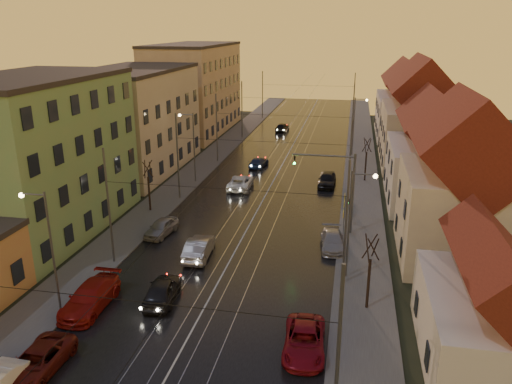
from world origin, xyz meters
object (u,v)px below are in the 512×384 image
Objects in this scene: parked_left_1 at (37,362)px; parked_right_1 at (332,241)px; street_lamp_3 at (356,121)px; parked_right_0 at (304,340)px; street_lamp_2 at (191,140)px; driving_car_4 at (282,127)px; street_lamp_0 at (46,241)px; street_lamp_1 at (354,214)px; parked_left_3 at (161,227)px; driving_car_1 at (199,248)px; driving_car_0 at (162,290)px; traffic_light_mast at (341,183)px; driving_car_2 at (240,182)px; parked_left_2 at (90,297)px; driving_car_3 at (259,162)px; parked_right_2 at (327,179)px.

parked_left_1 reaches higher than parked_right_1.
street_lamp_3 reaches higher than parked_right_0.
street_lamp_2 is 1.88× the size of driving_car_4.
street_lamp_0 reaches higher than parked_right_1.
street_lamp_0 is at bearing -156.28° from street_lamp_1.
parked_left_1 is 1.17× the size of parked_left_3.
driving_car_4 is (6.04, 58.56, -4.16)m from street_lamp_0.
driving_car_1 is 1.18× the size of parked_left_3.
street_lamp_0 is at bearing -148.41° from parked_right_1.
driving_car_0 is (6.14, 2.52, -4.12)m from street_lamp_0.
parked_right_1 is (-0.39, -3.15, -3.95)m from traffic_light_mast.
driving_car_2 is 14.39m from parked_left_3.
parked_left_2 is at bearing 78.61° from driving_car_2.
street_lamp_3 is (18.21, 44.00, 0.00)m from street_lamp_0.
parked_right_1 is at bearing 107.25° from street_lamp_1.
parked_right_0 is at bearing 111.47° from driving_car_3.
parked_left_1 is at bearing -86.51° from parked_left_2.
parked_right_2 is at bearing 5.14° from street_lamp_2.
parked_left_2 is at bearing 20.44° from street_lamp_0.
driving_car_3 is at bearing 82.85° from parked_left_2.
parked_right_0 is at bearing 106.94° from driving_car_2.
parked_right_0 is (9.25, -10.29, -0.11)m from driving_car_1.
street_lamp_0 is 1.11× the size of traffic_light_mast.
traffic_light_mast is at bearing 125.65° from driving_car_3.
parked_left_1 is at bearing -85.91° from street_lamp_2.
parked_right_1 is at bearing 83.12° from parked_right_0.
parked_right_2 is (15.30, 1.38, -4.10)m from street_lamp_2.
street_lamp_0 reaches higher than parked_right_0.
parked_left_1 is (-4.18, -14.77, -0.12)m from driving_car_1.
driving_car_2 is at bearing -12.97° from street_lamp_2.
street_lamp_2 reaches higher than parked_left_2.
traffic_light_mast is 44.15m from driving_car_4.
driving_car_3 is 0.88× the size of parked_left_1.
traffic_light_mast reaches higher than driving_car_3.
street_lamp_1 is 12.39m from driving_car_1.
parked_right_0 is (13.43, 4.47, 0.01)m from parked_left_1.
parked_right_1 is (10.75, -13.78, -0.08)m from driving_car_2.
driving_car_4 is 45.96m from parked_left_3.
parked_left_1 is 18.30m from parked_left_3.
parked_left_1 is at bearing -66.57° from street_lamp_0.
parked_right_2 is (9.17, 26.86, 0.01)m from driving_car_0.
traffic_light_mast is at bearing 97.91° from street_lamp_1.
street_lamp_0 and street_lamp_2 have the same top height.
parked_right_0 is 30.43m from parked_right_2.
traffic_light_mast is at bearing -80.92° from parked_right_2.
driving_car_3 is 23.35m from parked_left_3.
parked_right_0 is (-2.38, -9.05, -4.21)m from street_lamp_1.
parked_left_3 is 0.89× the size of parked_right_2.
parked_right_2 reaches higher than parked_right_1.
parked_right_2 is (12.91, 34.90, 0.11)m from parked_left_1.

